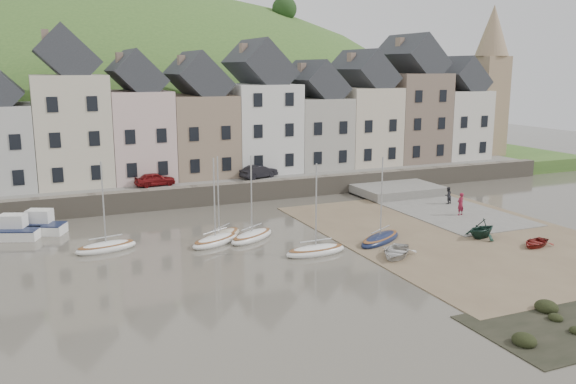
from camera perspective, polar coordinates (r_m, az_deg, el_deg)
name	(u,v)px	position (r m, az deg, el deg)	size (l,w,h in m)	color
ground	(323,253)	(40.41, 3.39, -5.76)	(160.00, 160.00, 0.00)	#4E483D
quay_land	(198,169)	(69.57, -8.53, 2.18)	(90.00, 30.00, 1.50)	#3A5F26
quay_street	(229,179)	(58.55, -5.64, 1.26)	(70.00, 7.00, 0.10)	slate
seawall	(241,192)	(55.41, -4.51, 0.00)	(70.00, 1.20, 1.80)	slate
beach	(456,234)	(46.23, 15.70, -3.90)	(18.00, 26.00, 0.06)	brown
slipway	(434,207)	(54.71, 13.73, -1.36)	(8.00, 18.00, 0.12)	slate
hillside	(125,260)	(99.85, -15.18, -6.25)	(134.40, 84.00, 84.00)	#3A5F26
townhouse_terrace	(234,116)	(61.64, -5.18, 7.21)	(61.05, 8.00, 13.93)	white
church_spire	(490,77)	(78.18, 18.64, 10.34)	(4.00, 4.00, 18.00)	#997F60
sailboat_0	(106,247)	(42.50, -16.89, -5.01)	(4.40, 2.35, 6.32)	white
sailboat_1	(215,240)	(42.50, -6.91, -4.57)	(4.39, 3.33, 6.32)	white
sailboat_2	(219,237)	(43.21, -6.55, -4.30)	(4.89, 4.55, 6.32)	beige
sailboat_3	(252,236)	(43.32, -3.45, -4.19)	(4.47, 3.62, 6.32)	white
sailboat_4	(316,250)	(39.97, 2.65, -5.56)	(4.38, 1.68, 6.32)	white
sailboat_5	(380,239)	(43.07, 8.76, -4.41)	(4.92, 3.73, 6.32)	#121B3B
motorboat_0	(5,231)	(47.94, -25.27, -3.36)	(5.35, 3.41, 1.70)	white
motorboat_2	(33,226)	(48.70, -23.08, -2.95)	(5.24, 3.63, 1.70)	white
rowboat_white	(396,252)	(39.83, 10.22, -5.59)	(2.36, 3.30, 0.68)	silver
rowboat_green	(482,228)	(45.51, 17.92, -3.31)	(2.33, 2.69, 1.42)	#142E25
rowboat_red	(536,243)	(44.81, 22.46, -4.46)	(1.85, 2.60, 0.54)	maroon
person_red	(461,204)	(51.71, 16.07, -1.09)	(0.69, 0.45, 1.89)	maroon
person_dark	(448,195)	(55.74, 14.94, -0.31)	(0.74, 0.58, 1.53)	black
car_left	(155,179)	(55.71, -12.53, 1.20)	(1.46, 3.62, 1.23)	maroon
car_right	(259,172)	(58.38, -2.79, 1.96)	(1.35, 3.86, 1.27)	black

